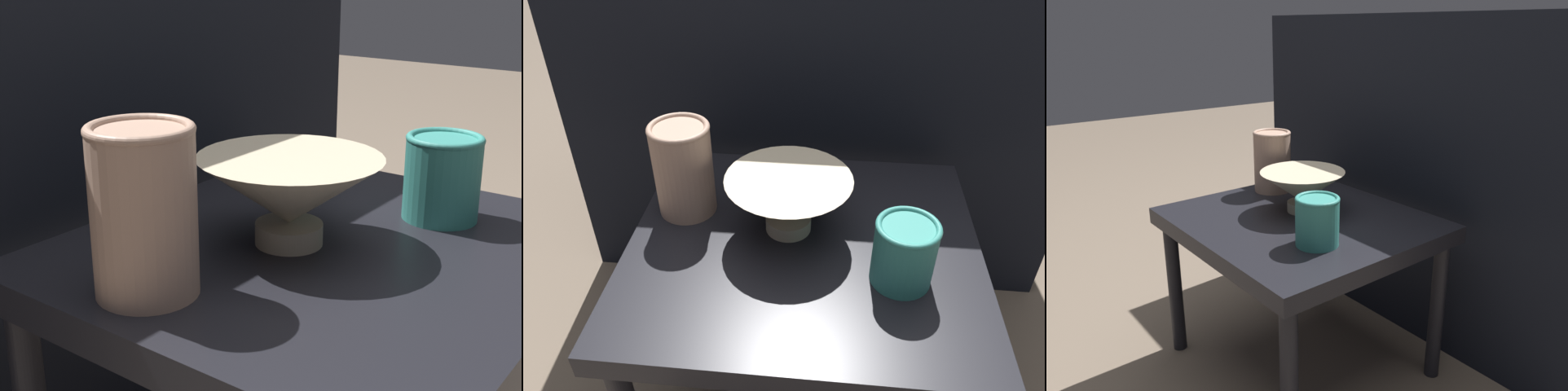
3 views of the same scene
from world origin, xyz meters
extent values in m
plane|color=#6B5B4C|center=(0.00, 0.00, 0.00)|extent=(8.00, 8.00, 0.00)
cube|color=black|center=(0.00, 0.00, 0.39)|extent=(0.58, 0.52, 0.04)
cylinder|color=black|center=(-0.25, -0.23, 0.18)|extent=(0.04, 0.04, 0.37)
cylinder|color=black|center=(0.25, -0.23, 0.18)|extent=(0.04, 0.04, 0.37)
cylinder|color=black|center=(-0.25, 0.23, 0.18)|extent=(0.04, 0.04, 0.37)
cylinder|color=black|center=(0.25, 0.23, 0.18)|extent=(0.04, 0.04, 0.37)
cube|color=black|center=(0.00, 0.58, 0.44)|extent=(1.13, 0.50, 0.88)
cylinder|color=#C1B293|center=(-0.03, 0.03, 0.42)|extent=(0.08, 0.08, 0.02)
cone|color=#C1B293|center=(-0.03, 0.03, 0.47)|extent=(0.21, 0.21, 0.08)
cylinder|color=tan|center=(-0.21, 0.07, 0.49)|extent=(0.10, 0.10, 0.16)
torus|color=tan|center=(-0.21, 0.07, 0.57)|extent=(0.10, 0.10, 0.01)
cylinder|color=teal|center=(0.15, -0.07, 0.46)|extent=(0.09, 0.09, 0.10)
torus|color=teal|center=(0.15, -0.07, 0.51)|extent=(0.09, 0.09, 0.01)
camera|label=1|loc=(-0.66, -0.40, 0.72)|focal=50.00mm
camera|label=2|loc=(0.03, -0.64, 0.97)|focal=35.00mm
camera|label=3|loc=(0.90, -0.70, 0.85)|focal=35.00mm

